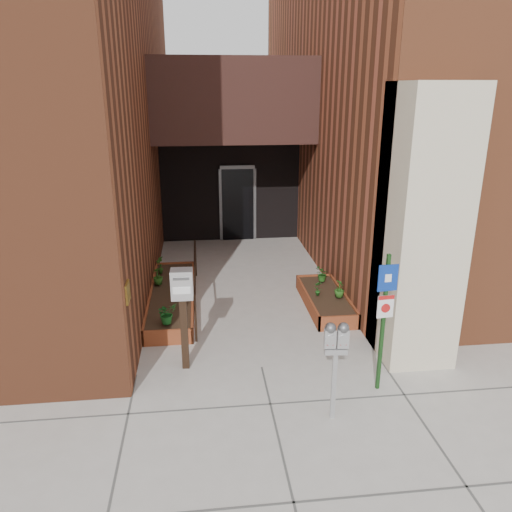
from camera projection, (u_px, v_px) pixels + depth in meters
name	position (u px, v px, depth m)	size (l,w,h in m)	color
ground	(262.00, 367.00, 8.09)	(80.00, 80.00, 0.00)	#9E9991
architecture	(222.00, 60.00, 12.96)	(20.00, 14.60, 10.00)	brown
planter_left	(172.00, 298.00, 10.42)	(0.90, 3.60, 0.30)	maroon
planter_right	(325.00, 301.00, 10.29)	(0.80, 2.20, 0.30)	maroon
handrail	(195.00, 270.00, 10.23)	(0.04, 3.34, 0.90)	black
parking_meter	(336.00, 345.00, 6.52)	(0.33, 0.16, 1.44)	#A5A5A7
sign_post	(385.00, 309.00, 7.10)	(0.29, 0.08, 2.14)	#163B15
payment_dropbox	(183.00, 298.00, 7.71)	(0.34, 0.27, 1.69)	black
shrub_left_a	(167.00, 313.00, 8.89)	(0.34, 0.34, 0.38)	#1C6322
shrub_left_b	(186.00, 277.00, 10.59)	(0.20, 0.20, 0.36)	#1C5418
shrub_left_c	(158.00, 276.00, 10.65)	(0.21, 0.21, 0.38)	#244F16
shrub_left_d	(160.00, 265.00, 11.28)	(0.21, 0.21, 0.39)	#225016
shrub_right_a	(340.00, 289.00, 10.00)	(0.20, 0.20, 0.36)	#245317
shrub_right_b	(318.00, 288.00, 10.09)	(0.16, 0.16, 0.31)	#195016
shrub_right_c	(322.00, 274.00, 10.82)	(0.29, 0.29, 0.32)	#205518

